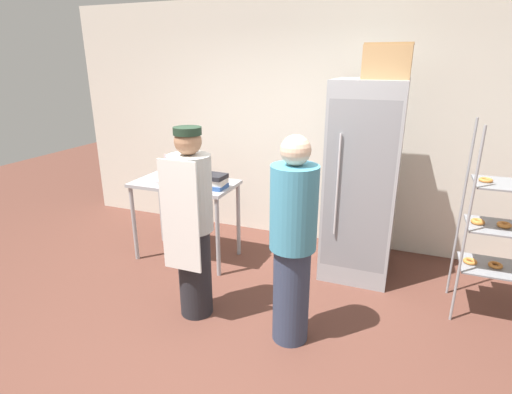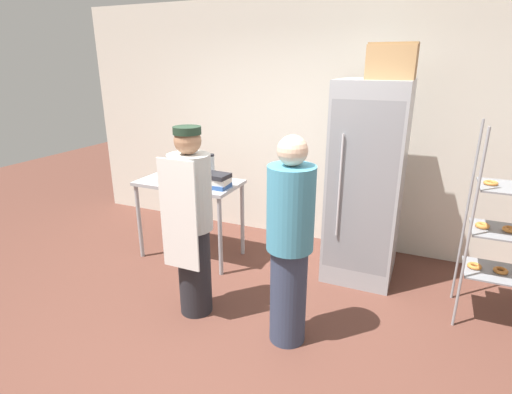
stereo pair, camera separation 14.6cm
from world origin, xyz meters
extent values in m
plane|color=brown|center=(0.00, 0.00, 0.00)|extent=(14.00, 14.00, 0.00)
cube|color=silver|center=(0.00, 2.30, 1.40)|extent=(6.40, 0.12, 2.81)
cube|color=#9EA0A5|center=(0.70, 1.59, 0.98)|extent=(0.67, 0.74, 1.96)
cube|color=gray|center=(0.70, 1.23, 1.00)|extent=(0.61, 0.02, 1.61)
cylinder|color=silver|center=(0.52, 1.21, 1.03)|extent=(0.02, 0.02, 0.97)
cylinder|color=#93969B|center=(1.59, 0.99, 0.84)|extent=(0.02, 0.02, 1.67)
cylinder|color=#93969B|center=(1.59, 1.44, 0.84)|extent=(0.02, 0.02, 1.67)
cube|color=gray|center=(1.89, 1.22, 0.45)|extent=(0.55, 0.41, 0.01)
torus|color=orange|center=(1.70, 1.22, 0.47)|extent=(0.11, 0.11, 0.03)
torus|color=orange|center=(1.89, 1.22, 0.47)|extent=(0.11, 0.11, 0.03)
cube|color=gray|center=(1.89, 1.22, 0.82)|extent=(0.55, 0.41, 0.01)
torus|color=orange|center=(1.70, 1.22, 0.84)|extent=(0.11, 0.11, 0.04)
torus|color=orange|center=(1.89, 1.22, 0.84)|extent=(0.11, 0.11, 0.04)
torus|color=orange|center=(1.70, 1.22, 1.20)|extent=(0.11, 0.11, 0.03)
cube|color=#9EA0A5|center=(-1.12, 1.22, 0.87)|extent=(1.10, 0.60, 0.04)
cylinder|color=#9EA0A5|center=(-1.63, 0.96, 0.42)|extent=(0.04, 0.04, 0.85)
cylinder|color=#9EA0A5|center=(-0.61, 0.96, 0.42)|extent=(0.04, 0.04, 0.85)
cylinder|color=#9EA0A5|center=(-1.63, 1.48, 0.42)|extent=(0.04, 0.04, 0.85)
cylinder|color=#9EA0A5|center=(-0.61, 1.48, 0.42)|extent=(0.04, 0.04, 0.85)
cube|color=silver|center=(-1.24, 1.11, 0.91)|extent=(0.25, 0.24, 0.05)
cube|color=silver|center=(-1.24, 1.23, 1.05)|extent=(0.24, 0.01, 0.24)
torus|color=#C66B84|center=(-1.30, 1.06, 0.95)|extent=(0.07, 0.07, 0.02)
torus|color=#C66B84|center=(-1.24, 1.06, 0.95)|extent=(0.07, 0.07, 0.02)
torus|color=#C66B84|center=(-1.17, 1.06, 0.95)|extent=(0.07, 0.07, 0.02)
torus|color=#C66B84|center=(-1.30, 1.15, 0.95)|extent=(0.07, 0.07, 0.02)
torus|color=#C66B84|center=(-1.24, 1.15, 0.95)|extent=(0.07, 0.07, 0.02)
cylinder|color=black|center=(-0.94, 1.39, 0.93)|extent=(0.11, 0.11, 0.09)
cylinder|color=#B2BCC1|center=(-0.94, 1.39, 1.06)|extent=(0.09, 0.09, 0.17)
cylinder|color=black|center=(-0.94, 1.39, 1.15)|extent=(0.09, 0.09, 0.02)
cube|color=#2D5193|center=(-0.76, 1.14, 0.91)|extent=(0.31, 0.21, 0.04)
cube|color=silver|center=(-0.76, 1.14, 0.96)|extent=(0.32, 0.22, 0.06)
cube|color=#232328|center=(-0.76, 1.14, 1.01)|extent=(0.32, 0.22, 0.04)
cube|color=#A87F51|center=(0.83, 1.55, 2.11)|extent=(0.40, 0.36, 0.29)
cube|color=#977249|center=(0.83, 1.55, 2.26)|extent=(0.41, 0.19, 0.02)
cylinder|color=#232328|center=(-0.50, 0.31, 0.40)|extent=(0.28, 0.28, 0.79)
cylinder|color=beige|center=(-0.50, 0.31, 1.11)|extent=(0.35, 0.35, 0.63)
sphere|color=#9E7051|center=(-0.50, 0.31, 1.53)|extent=(0.22, 0.22, 0.22)
cube|color=white|center=(-0.50, 0.13, 0.97)|extent=(0.33, 0.02, 0.91)
cylinder|color=#1E3323|center=(-0.50, 0.31, 1.61)|extent=(0.22, 0.22, 0.06)
cylinder|color=#333D56|center=(0.36, 0.27, 0.40)|extent=(0.28, 0.28, 0.80)
cylinder|color=teal|center=(0.36, 0.27, 1.11)|extent=(0.35, 0.35, 0.63)
sphere|color=beige|center=(0.36, 0.27, 1.53)|extent=(0.22, 0.22, 0.22)
camera|label=1|loc=(1.08, -2.34, 2.11)|focal=28.00mm
camera|label=2|loc=(1.21, -2.28, 2.11)|focal=28.00mm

